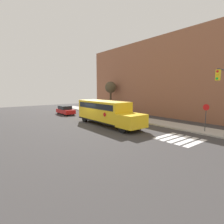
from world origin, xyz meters
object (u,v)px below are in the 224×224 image
(school_bus, at_px, (106,111))
(tree_near_sidewalk, at_px, (111,88))
(stop_sign, at_px, (206,115))
(parked_car, at_px, (65,110))

(school_bus, distance_m, tree_near_sidewalk, 13.97)
(school_bus, distance_m, stop_sign, 10.55)
(tree_near_sidewalk, bearing_deg, school_bus, -40.43)
(parked_car, bearing_deg, tree_near_sidewalk, 83.39)
(stop_sign, bearing_deg, school_bus, -150.07)
(tree_near_sidewalk, bearing_deg, parked_car, -96.61)
(school_bus, bearing_deg, stop_sign, 29.93)
(school_bus, bearing_deg, tree_near_sidewalk, 139.57)
(school_bus, xyz_separation_m, parked_car, (-11.45, -0.11, -0.91))
(parked_car, xyz_separation_m, tree_near_sidewalk, (1.04, 8.98, 3.79))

